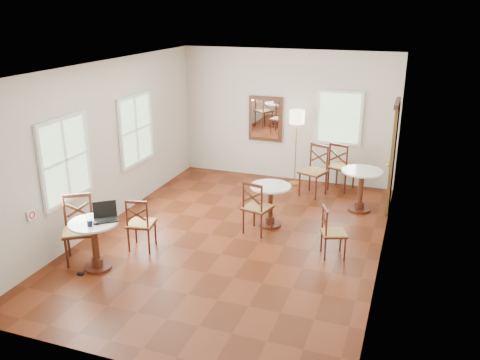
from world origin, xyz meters
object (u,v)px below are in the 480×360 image
(mouse, at_px, (97,223))
(water_glass, at_px, (88,221))
(laptop, at_px, (105,215))
(power_adapter, at_px, (80,274))
(chair_near_b, at_px, (79,229))
(chair_back_b, at_px, (314,171))
(chair_back_a, at_px, (341,166))
(chair_near_a, at_px, (141,223))
(cafe_table_near, at_px, (95,240))
(floor_lamp, at_px, (297,122))
(cafe_table_mid, at_px, (270,201))
(chair_mid_b, at_px, (332,232))
(navy_mug, at_px, (90,223))
(chair_mid_a, at_px, (257,207))
(cafe_table_back, at_px, (361,186))

(mouse, relative_size, water_glass, 1.09)
(laptop, bearing_deg, power_adapter, -156.43)
(chair_near_b, bearing_deg, chair_back_b, 21.18)
(chair_back_a, relative_size, power_adapter, 11.92)
(chair_near_a, bearing_deg, cafe_table_near, 57.93)
(water_glass, bearing_deg, chair_near_b, 148.37)
(chair_back_a, distance_m, water_glass, 5.80)
(cafe_table_near, xyz_separation_m, chair_near_a, (0.32, 0.83, -0.03))
(chair_near_b, bearing_deg, floor_lamp, 29.38)
(cafe_table_near, distance_m, water_glass, 0.36)
(mouse, bearing_deg, cafe_table_near, 139.40)
(mouse, distance_m, power_adapter, 0.86)
(cafe_table_mid, height_order, water_glass, water_glass)
(floor_lamp, height_order, laptop, floor_lamp)
(chair_near_b, relative_size, mouse, 9.88)
(chair_mid_b, xyz_separation_m, mouse, (-3.28, -1.71, 0.39))
(navy_mug, bearing_deg, cafe_table_near, 108.46)
(mouse, bearing_deg, cafe_table_mid, 39.22)
(chair_mid_a, xyz_separation_m, mouse, (-1.85, -2.15, 0.32))
(cafe_table_mid, xyz_separation_m, water_glass, (-2.11, -2.55, 0.35))
(chair_mid_b, distance_m, chair_back_a, 3.22)
(cafe_table_back, height_order, chair_mid_b, chair_mid_b)
(cafe_table_mid, distance_m, chair_mid_b, 1.53)
(cafe_table_back, distance_m, chair_back_b, 1.19)
(chair_back_a, bearing_deg, power_adapter, 76.52)
(chair_back_a, height_order, laptop, chair_back_a)
(water_glass, bearing_deg, power_adapter, -119.55)
(chair_near_a, relative_size, power_adapter, 10.17)
(chair_mid_a, bearing_deg, chair_back_b, -91.11)
(cafe_table_near, height_order, chair_mid_a, chair_mid_a)
(chair_mid_a, bearing_deg, chair_back_a, -98.03)
(power_adapter, bearing_deg, floor_lamp, 67.71)
(mouse, xyz_separation_m, navy_mug, (-0.06, -0.08, 0.03))
(cafe_table_near, relative_size, mouse, 7.27)
(chair_mid_a, xyz_separation_m, chair_back_b, (0.57, 2.25, 0.05))
(cafe_table_mid, xyz_separation_m, chair_mid_b, (1.30, -0.82, -0.07))
(cafe_table_near, relative_size, chair_mid_b, 0.93)
(laptop, bearing_deg, chair_mid_a, 9.08)
(chair_near_a, bearing_deg, mouse, 65.72)
(chair_near_b, height_order, chair_mid_b, chair_near_b)
(floor_lamp, distance_m, water_glass, 5.38)
(floor_lamp, distance_m, laptop, 5.10)
(cafe_table_near, xyz_separation_m, chair_near_b, (-0.40, 0.16, 0.05))
(cafe_table_mid, xyz_separation_m, chair_mid_a, (-0.14, -0.38, 0.00))
(navy_mug, bearing_deg, chair_mid_a, 49.37)
(cafe_table_back, distance_m, chair_near_a, 4.40)
(chair_near_a, height_order, chair_back_b, chair_back_b)
(chair_near_b, relative_size, laptop, 2.32)
(chair_near_a, bearing_deg, chair_back_a, -134.99)
(cafe_table_back, xyz_separation_m, floor_lamp, (-1.60, 1.09, 0.93))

